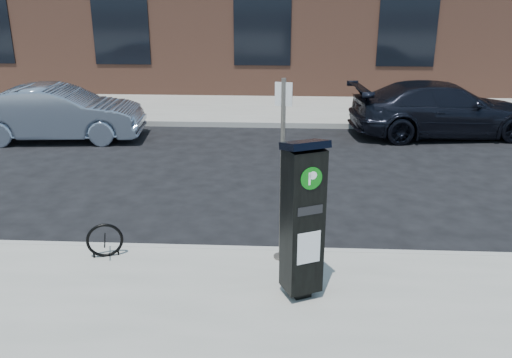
# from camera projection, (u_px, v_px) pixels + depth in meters

# --- Properties ---
(ground) EXTENTS (120.00, 120.00, 0.00)m
(ground) POSITION_uv_depth(u_px,v_px,m) (229.00, 256.00, 8.44)
(ground) COLOR black
(ground) RESTS_ON ground
(sidewalk_far) EXTENTS (60.00, 12.00, 0.15)m
(sidewalk_far) POSITION_uv_depth(u_px,v_px,m) (264.00, 88.00, 21.56)
(sidewalk_far) COLOR gray
(sidewalk_far) RESTS_ON ground
(curb_near) EXTENTS (60.00, 0.12, 0.16)m
(curb_near) POSITION_uv_depth(u_px,v_px,m) (229.00, 252.00, 8.39)
(curb_near) COLOR #9E9B93
(curb_near) RESTS_ON ground
(curb_far) EXTENTS (60.00, 0.12, 0.16)m
(curb_far) POSITION_uv_depth(u_px,v_px,m) (256.00, 125.00, 15.94)
(curb_far) COLOR #9E9B93
(curb_far) RESTS_ON ground
(parking_kiosk) EXTENTS (0.62, 0.59, 2.13)m
(parking_kiosk) POSITION_uv_depth(u_px,v_px,m) (303.00, 218.00, 6.73)
(parking_kiosk) COLOR black
(parking_kiosk) RESTS_ON sidewalk_near
(sign_pole) EXTENTS (0.23, 0.21, 2.66)m
(sign_pole) POSITION_uv_depth(u_px,v_px,m) (282.00, 174.00, 7.61)
(sign_pole) COLOR #57524D
(sign_pole) RESTS_ON sidewalk_near
(bike_rack) EXTENTS (0.53, 0.20, 0.54)m
(bike_rack) POSITION_uv_depth(u_px,v_px,m) (105.00, 240.00, 8.01)
(bike_rack) COLOR black
(bike_rack) RESTS_ON sidewalk_near
(car_silver) EXTENTS (4.56, 1.95, 1.46)m
(car_silver) POSITION_uv_depth(u_px,v_px,m) (58.00, 113.00, 14.46)
(car_silver) COLOR gray
(car_silver) RESTS_ON ground
(car_dark) EXTENTS (5.29, 2.65, 1.48)m
(car_dark) POSITION_uv_depth(u_px,v_px,m) (443.00, 109.00, 14.88)
(car_dark) COLOR black
(car_dark) RESTS_ON ground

